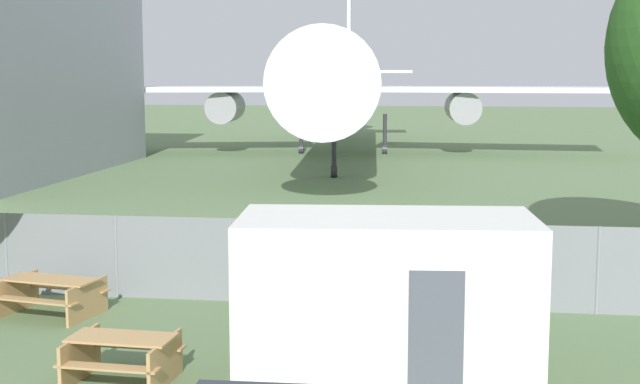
% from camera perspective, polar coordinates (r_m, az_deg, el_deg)
% --- Properties ---
extents(perimeter_fence, '(56.07, 0.07, 1.81)m').
position_cam_1_polar(perimeter_fence, '(19.21, -5.77, -4.34)').
color(perimeter_fence, gray).
rests_on(perimeter_fence, ground).
extents(airplane, '(33.45, 41.69, 12.87)m').
position_cam_1_polar(airplane, '(52.21, 1.44, 7.20)').
color(airplane, white).
rests_on(airplane, ground).
extents(portable_cabin, '(5.03, 2.87, 2.56)m').
position_cam_1_polar(portable_cabin, '(14.81, 4.27, -6.47)').
color(portable_cabin, silver).
rests_on(portable_cabin, ground).
extents(picnic_bench_near_cabin, '(2.12, 1.73, 0.76)m').
position_cam_1_polar(picnic_bench_near_cabin, '(18.93, -16.82, -6.15)').
color(picnic_bench_near_cabin, tan).
rests_on(picnic_bench_near_cabin, ground).
extents(picnic_bench_open_grass, '(1.72, 1.49, 0.76)m').
position_cam_1_polar(picnic_bench_open_grass, '(14.65, -12.55, -10.10)').
color(picnic_bench_open_grass, tan).
rests_on(picnic_bench_open_grass, ground).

